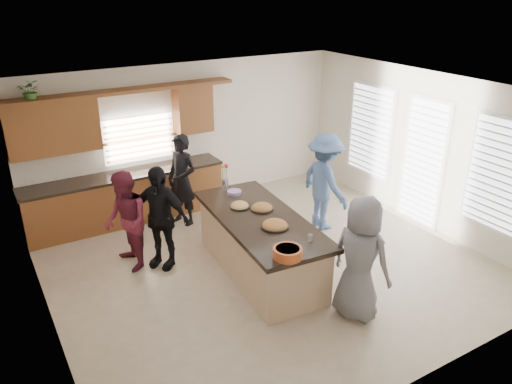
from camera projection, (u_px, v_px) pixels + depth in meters
floor at (268, 264)px, 8.02m from camera, size 6.50×6.50×0.00m
room_shell at (269, 152)px, 7.27m from camera, size 6.52×6.02×2.81m
back_cabinetry at (122, 176)px, 9.13m from camera, size 4.08×0.66×2.46m
right_wall_glazing at (425, 154)px, 8.90m from camera, size 0.06×4.00×2.25m
island at (260, 246)px, 7.66m from camera, size 1.37×2.79×0.95m
platter_front at (275, 226)px, 7.14m from camera, size 0.41×0.41×0.17m
platter_mid at (262, 208)px, 7.69m from camera, size 0.36×0.36×0.15m
platter_back at (240, 206)px, 7.76m from camera, size 0.32×0.32×0.13m
salad_bowl at (288, 252)px, 6.36m from camera, size 0.38×0.38×0.13m
clear_cup at (310, 238)px, 6.74m from camera, size 0.07×0.07×0.11m
plate_stack at (234, 192)px, 8.25m from camera, size 0.23×0.23×0.06m
flower_vase at (225, 175)px, 8.38m from camera, size 0.14×0.14×0.44m
potted_plant at (31, 91)px, 7.94m from camera, size 0.41×0.38×0.38m
woman_left_back at (182, 180)px, 9.08m from camera, size 0.62×0.73×1.70m
woman_left_mid at (126, 222)px, 7.65m from camera, size 0.62×0.78×1.60m
woman_left_front at (160, 217)px, 7.70m from camera, size 0.93×1.03×1.68m
woman_right_back at (325, 182)px, 8.91m from camera, size 0.68×1.16×1.78m
woman_right_front at (361, 259)px, 6.51m from camera, size 0.78×0.97×1.74m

